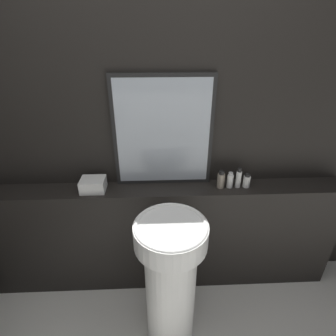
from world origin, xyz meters
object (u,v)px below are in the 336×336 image
at_px(conditioner_bottle, 230,180).
at_px(lotion_bottle, 238,178).
at_px(towel_stack, 93,185).
at_px(shampoo_bottle, 221,180).
at_px(mirror, 163,133).
at_px(pedestal_sink, 171,279).
at_px(body_wash_bottle, 247,181).

relative_size(conditioner_bottle, lotion_bottle, 0.78).
bearing_deg(conditioner_bottle, towel_stack, 180.00).
bearing_deg(lotion_bottle, towel_stack, 180.00).
relative_size(shampoo_bottle, lotion_bottle, 0.87).
height_order(conditioner_bottle, lotion_bottle, lotion_bottle).
bearing_deg(mirror, lotion_bottle, -9.31).
bearing_deg(shampoo_bottle, mirror, 167.90).
height_order(pedestal_sink, shampoo_bottle, shampoo_bottle).
distance_m(pedestal_sink, shampoo_bottle, 0.72).
bearing_deg(shampoo_bottle, pedestal_sink, -129.15).
xyz_separation_m(conditioner_bottle, body_wash_bottle, (0.12, 0.00, -0.01)).
bearing_deg(shampoo_bottle, towel_stack, 180.00).
relative_size(pedestal_sink, shampoo_bottle, 7.47).
distance_m(pedestal_sink, towel_stack, 0.79).
height_order(pedestal_sink, body_wash_bottle, body_wash_bottle).
relative_size(mirror, lotion_bottle, 5.13).
height_order(towel_stack, body_wash_bottle, body_wash_bottle).
bearing_deg(body_wash_bottle, towel_stack, 180.00).
xyz_separation_m(shampoo_bottle, conditioner_bottle, (0.06, 0.00, -0.01)).
distance_m(shampoo_bottle, conditioner_bottle, 0.06).
distance_m(shampoo_bottle, body_wash_bottle, 0.18).
xyz_separation_m(shampoo_bottle, lotion_bottle, (0.12, 0.00, 0.01)).
distance_m(pedestal_sink, lotion_bottle, 0.80).
relative_size(lotion_bottle, body_wash_bottle, 1.46).
bearing_deg(towel_stack, mirror, 9.96).
xyz_separation_m(mirror, conditioner_bottle, (0.46, -0.08, -0.32)).
bearing_deg(towel_stack, pedestal_sink, -42.00).
relative_size(towel_stack, conditioner_bottle, 1.43).
height_order(towel_stack, shampoo_bottle, shampoo_bottle).
bearing_deg(conditioner_bottle, shampoo_bottle, 180.00).
distance_m(towel_stack, conditioner_bottle, 0.94).
bearing_deg(conditioner_bottle, lotion_bottle, 0.00).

